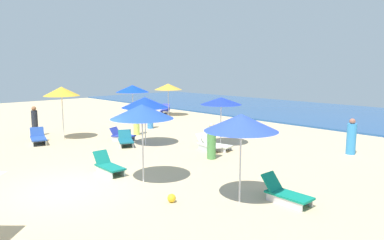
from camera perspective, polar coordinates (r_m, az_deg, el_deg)
The scene contains 26 objects.
ground_plane at distance 11.95m, azimuth -19.80°, elevation -10.48°, with size 60.00×60.00×0.00m, color #D7B889.
ocean at distance 29.56m, azimuth 25.71°, elevation 0.46°, with size 60.00×13.92×0.12m, color #234F8C.
umbrella_0 at distance 19.61m, azimuth -20.22°, elevation 4.33°, with size 1.83×1.83×2.77m.
lounge_chair_0_0 at distance 19.22m, azimuth -23.46°, elevation -2.67°, with size 1.55×1.01×0.75m.
umbrella_1 at distance 11.55m, azimuth -8.03°, elevation 1.36°, with size 2.05×2.05×2.60m.
lounge_chair_1_0 at distance 13.16m, azimuth -13.25°, elevation -7.22°, with size 1.45×0.60×0.74m.
umbrella_2 at distance 17.07m, azimuth 4.69°, elevation 3.06°, with size 1.98×1.98×2.35m.
lounge_chair_2_0 at distance 16.35m, azimuth 2.84°, elevation -3.93°, with size 1.59×0.88×0.69m.
lounge_chair_2_1 at distance 16.43m, azimuth 3.73°, elevation -3.97°, with size 1.56×0.93×0.68m.
umbrella_3 at distance 9.81m, azimuth 7.89°, elevation -0.41°, with size 2.05×2.05×2.52m.
lounge_chair_3_0 at distance 10.53m, azimuth 14.76°, elevation -11.33°, with size 1.46×0.63×0.74m.
umbrella_4 at distance 27.51m, azimuth -3.85°, elevation 5.35°, with size 2.14×2.14×2.49m.
lounge_chair_4_0 at distance 29.06m, azimuth -4.32°, elevation 1.62°, with size 1.29×1.36×0.76m.
lounge_chair_4_1 at distance 27.14m, azimuth -6.79°, elevation 1.04°, with size 1.51×0.85×0.74m.
umbrella_5 at distance 25.24m, azimuth -9.53°, elevation 4.98°, with size 2.31×2.31×2.52m.
lounge_chair_5_0 at distance 26.81m, azimuth -8.79°, elevation 0.85°, with size 1.30×0.80×0.65m.
lounge_chair_5_1 at distance 26.67m, azimuth -9.39°, elevation 0.81°, with size 1.42×0.97×0.63m.
umbrella_6 at distance 17.27m, azimuth -7.58°, elevation 2.82°, with size 2.26×2.26×2.34m.
lounge_chair_6_0 at distance 17.45m, azimuth -10.60°, elevation -3.21°, with size 1.39×1.13×0.71m.
lounge_chair_6_1 at distance 18.73m, azimuth -11.19°, elevation -2.47°, with size 1.37×1.08×0.67m.
beachgoer_0 at distance 21.32m, azimuth -23.93°, elevation -0.29°, with size 0.47×0.47×1.66m.
beachgoer_1 at distance 22.07m, azimuth -6.72°, elevation 0.42°, with size 0.40×0.40×1.50m.
beachgoer_4 at distance 14.72m, azimuth 3.15°, elevation -3.62°, with size 0.48×0.48×1.51m.
beachgoer_5 at distance 16.96m, azimuth 24.21°, elevation -2.63°, with size 0.40×0.40×1.58m.
beachgoer_6 at distance 20.11m, azimuth -8.92°, elevation -0.10°, with size 0.46×0.46×1.68m.
beach_ball_0 at distance 10.28m, azimuth -3.30°, elevation -12.41°, with size 0.24×0.24×0.24m, color yellow.
Camera 1 is at (10.46, -4.35, 3.80)m, focal length 33.22 mm.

